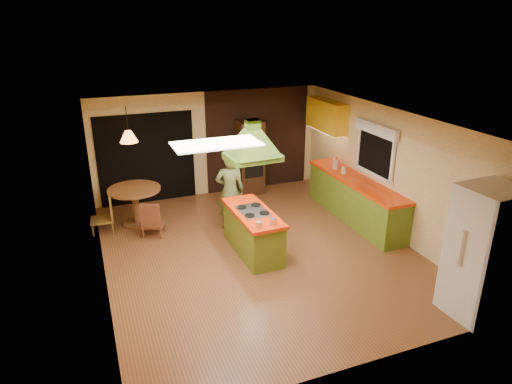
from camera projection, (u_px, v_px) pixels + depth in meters
name	position (u px, v px, depth m)	size (l,w,h in m)	color
ground	(259.00, 251.00, 8.57)	(6.50, 6.50, 0.00)	brown
room_walls	(259.00, 189.00, 8.11)	(5.50, 6.50, 6.50)	beige
ceiling_plane	(259.00, 119.00, 7.66)	(6.50, 6.50, 0.00)	silver
brick_panel	(258.00, 139.00, 11.34)	(2.64, 0.03, 2.50)	#381E14
nook_opening	(147.00, 159.00, 10.49)	(2.20, 0.03, 2.10)	black
right_counter	(355.00, 199.00, 9.75)	(0.62, 3.05, 0.92)	olive
upper_cabinets	(326.00, 115.00, 10.64)	(0.34, 1.40, 0.70)	yellow
window_right	(376.00, 141.00, 9.18)	(0.12, 1.35, 1.06)	black
fluor_panel	(217.00, 144.00, 6.25)	(1.20, 0.60, 0.03)	white
kitchen_island	(253.00, 232.00, 8.38)	(0.69, 1.65, 0.84)	olive
range_hood	(253.00, 134.00, 7.72)	(0.94, 0.70, 0.78)	#4E721C
man	(230.00, 191.00, 9.24)	(0.59, 0.39, 1.61)	#545E31
refrigerator	(484.00, 253.00, 6.46)	(0.81, 0.77, 1.98)	silver
wall_oven	(250.00, 157.00, 11.11)	(0.61, 0.61, 1.81)	#402414
dining_table	(135.00, 199.00, 9.48)	(1.08, 1.08, 0.81)	brown
chair_left	(101.00, 213.00, 9.21)	(0.44, 0.44, 0.81)	brown
chair_near	(153.00, 218.00, 9.07)	(0.41, 0.41, 0.75)	brown
pendant_lamp	(129.00, 136.00, 9.00)	(0.36, 0.36, 0.23)	#FF9E3F
canister_large	(336.00, 164.00, 10.19)	(0.15, 0.15, 0.23)	beige
canister_medium	(335.00, 164.00, 10.23)	(0.13, 0.13, 0.18)	beige
canister_small	(344.00, 170.00, 9.90)	(0.11, 0.11, 0.15)	beige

